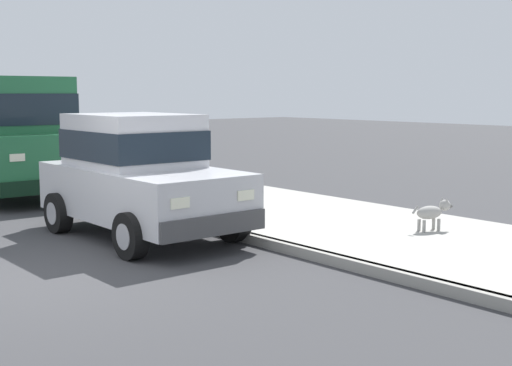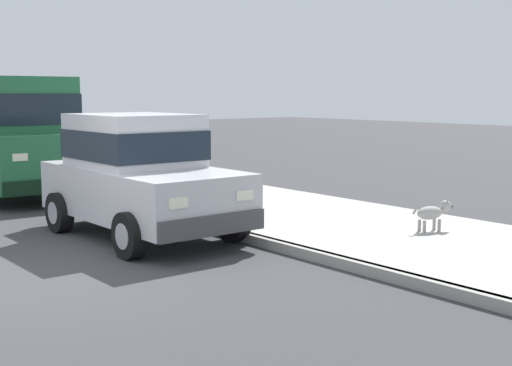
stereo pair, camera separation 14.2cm
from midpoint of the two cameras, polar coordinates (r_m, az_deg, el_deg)
ground_plane at (r=8.83m, az=-17.62°, el=-7.31°), size 80.00×80.00×0.00m
curb at (r=10.36m, az=-0.89°, el=-4.39°), size 0.16×64.00×0.14m
sidewalk at (r=11.53m, az=6.18°, el=-3.22°), size 3.60×64.00×0.14m
car_silver_hatchback at (r=10.69m, az=-9.28°, el=0.80°), size 1.97×3.80×1.88m
car_green_van at (r=15.70m, az=-19.59°, el=4.09°), size 2.21×4.94×2.52m
dog_grey at (r=10.67m, az=14.85°, el=-2.34°), size 0.74×0.31×0.49m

